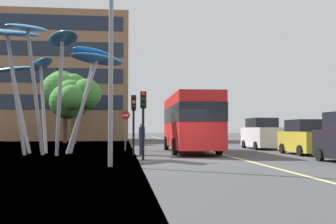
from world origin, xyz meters
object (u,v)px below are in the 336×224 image
object	(u,v)px
car_parked_far	(262,134)
street_lamp	(117,28)
leaf_sculpture	(48,58)
car_parked_mid	(306,138)
pedestrian	(142,139)
no_entry_sign	(126,124)
traffic_light_island_mid	(134,113)
traffic_light_kerb_far	(134,112)
red_bus	(190,120)
traffic_light_kerb_near	(143,110)

from	to	relation	value
car_parked_far	street_lamp	world-z (taller)	street_lamp
leaf_sculpture	car_parked_mid	size ratio (longest dim) A/B	2.24
pedestrian	no_entry_sign	xyz separation A→B (m)	(-0.89, 4.92, 0.88)
leaf_sculpture	traffic_light_island_mid	size ratio (longest dim) A/B	2.55
traffic_light_kerb_far	car_parked_mid	bearing A→B (deg)	-3.23
car_parked_mid	red_bus	bearing A→B (deg)	155.45
street_lamp	car_parked_mid	bearing A→B (deg)	30.43
traffic_light_kerb_near	traffic_light_island_mid	world-z (taller)	traffic_light_island_mid
car_parked_far	street_lamp	distance (m)	17.08
red_bus	car_parked_mid	world-z (taller)	red_bus
traffic_light_kerb_far	street_lamp	xyz separation A→B (m)	(-0.83, -6.81, 3.02)
traffic_light_kerb_near	traffic_light_island_mid	size ratio (longest dim) A/B	0.93
leaf_sculpture	car_parked_far	distance (m)	15.89
car_parked_far	pedestrian	bearing A→B (deg)	-146.20
car_parked_mid	no_entry_sign	xyz separation A→B (m)	(-10.25, 5.45, 0.84)
traffic_light_island_mid	pedestrian	bearing A→B (deg)	-86.27
traffic_light_island_mid	car_parked_mid	distance (m)	11.30
red_bus	traffic_light_kerb_far	xyz separation A→B (m)	(-3.61, -2.29, 0.41)
car_parked_far	no_entry_sign	size ratio (longest dim) A/B	1.69
traffic_light_island_mid	car_parked_far	distance (m)	9.55
red_bus	pedestrian	world-z (taller)	red_bus
traffic_light_kerb_far	traffic_light_island_mid	world-z (taller)	traffic_light_island_mid
no_entry_sign	pedestrian	bearing A→B (deg)	-79.77
traffic_light_island_mid	car_parked_far	size ratio (longest dim) A/B	0.77
leaf_sculpture	pedestrian	world-z (taller)	leaf_sculpture
leaf_sculpture	traffic_light_kerb_near	bearing A→B (deg)	-44.24
traffic_light_island_mid	traffic_light_kerb_far	bearing A→B (deg)	-91.61
red_bus	traffic_light_kerb_near	world-z (taller)	red_bus
leaf_sculpture	traffic_light_kerb_far	distance (m)	6.18
leaf_sculpture	street_lamp	size ratio (longest dim) A/B	1.02
red_bus	street_lamp	distance (m)	10.69
leaf_sculpture	car_parked_mid	distance (m)	15.73
street_lamp	pedestrian	distance (m)	8.27
car_parked_far	pedestrian	distance (m)	10.90
street_lamp	traffic_light_kerb_near	bearing A→B (deg)	69.43
car_parked_mid	street_lamp	world-z (taller)	street_lamp
car_parked_mid	pedestrian	world-z (taller)	car_parked_mid
red_bus	pedestrian	xyz separation A→B (m)	(-3.13, -2.32, -1.13)
traffic_light_kerb_near	pedestrian	size ratio (longest dim) A/B	1.80
traffic_light_kerb_far	red_bus	bearing A→B (deg)	32.40
traffic_light_kerb_near	traffic_light_kerb_far	size ratio (longest dim) A/B	0.96
street_lamp	car_parked_far	bearing A→B (deg)	51.14
car_parked_mid	no_entry_sign	size ratio (longest dim) A/B	1.48
car_parked_far	no_entry_sign	xyz separation A→B (m)	(-9.95, -1.14, 0.72)
pedestrian	no_entry_sign	distance (m)	5.08
red_bus	leaf_sculpture	size ratio (longest dim) A/B	1.09
leaf_sculpture	street_lamp	world-z (taller)	street_lamp
street_lamp	no_entry_sign	bearing A→B (deg)	88.00
car_parked_mid	pedestrian	xyz separation A→B (m)	(-9.36, 0.53, -0.04)
no_entry_sign	red_bus	bearing A→B (deg)	-32.95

